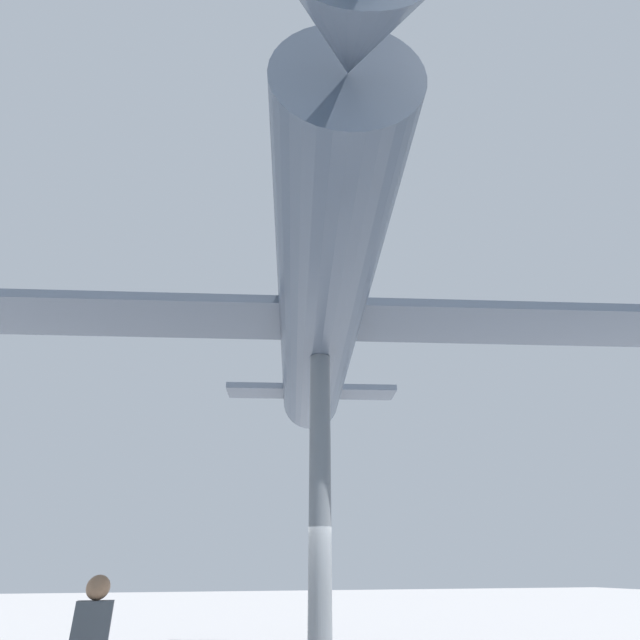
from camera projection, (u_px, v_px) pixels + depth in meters
support_pylon_central at (320, 505)px, 8.95m from camera, size 0.41×0.41×5.72m
suspended_airplane at (321, 315)px, 10.42m from camera, size 15.99×13.39×2.87m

